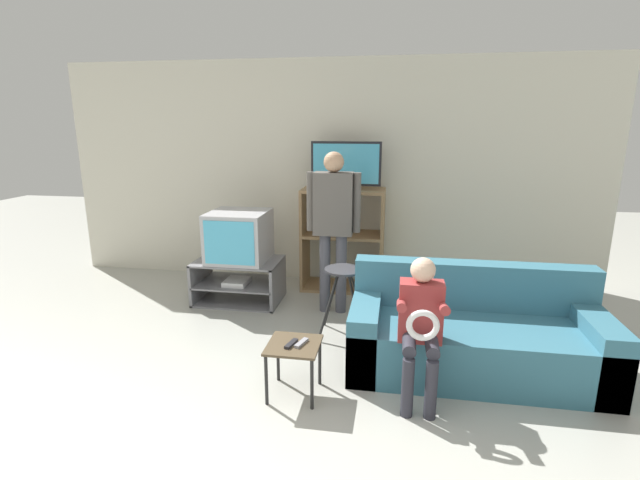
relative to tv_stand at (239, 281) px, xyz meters
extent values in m
cube|color=silver|center=(0.81, 0.90, 1.07)|extent=(6.40, 0.06, 2.60)
cube|color=slate|center=(0.00, 0.01, -0.22)|extent=(0.90, 0.59, 0.02)
cube|color=slate|center=(0.00, 0.01, -0.02)|extent=(0.87, 0.59, 0.02)
cube|color=slate|center=(0.00, 0.01, 0.22)|extent=(0.90, 0.59, 0.02)
cube|color=slate|center=(-0.44, 0.01, 0.00)|extent=(0.03, 0.59, 0.46)
cube|color=slate|center=(0.44, 0.01, 0.00)|extent=(0.03, 0.59, 0.46)
cube|color=white|center=(0.00, -0.07, 0.01)|extent=(0.24, 0.28, 0.05)
cube|color=#B2B2B7|center=(0.02, 0.02, 0.50)|extent=(0.60, 0.60, 0.53)
cube|color=#4CB7E0|center=(0.02, -0.28, 0.50)|extent=(0.52, 0.01, 0.45)
cube|color=#9E7A51|center=(0.61, 0.59, 0.36)|extent=(0.03, 0.48, 1.17)
cube|color=#9E7A51|center=(1.51, 0.59, 0.36)|extent=(0.03, 0.48, 1.17)
cube|color=#9E7A51|center=(1.06, 0.59, -0.21)|extent=(0.86, 0.48, 0.03)
cube|color=#9E7A51|center=(1.06, 0.59, 0.42)|extent=(0.86, 0.48, 0.03)
cube|color=#9E7A51|center=(1.06, 0.59, 0.93)|extent=(0.86, 0.48, 0.03)
cube|color=#3870B7|center=(0.90, 0.52, 0.54)|extent=(0.18, 0.04, 0.22)
cube|color=black|center=(1.08, 0.57, 0.96)|extent=(0.27, 0.20, 0.04)
cube|color=black|center=(1.08, 0.57, 1.23)|extent=(0.77, 0.04, 0.48)
cube|color=#4CB7E0|center=(1.08, 0.55, 1.23)|extent=(0.72, 0.01, 0.43)
cylinder|color=black|center=(1.09, -0.77, 0.08)|extent=(0.18, 0.16, 0.62)
cylinder|color=black|center=(1.34, -0.77, 0.08)|extent=(0.18, 0.16, 0.62)
cylinder|color=black|center=(1.09, -0.54, 0.08)|extent=(0.18, 0.16, 0.62)
cylinder|color=black|center=(1.34, -0.54, 0.08)|extent=(0.18, 0.16, 0.62)
cylinder|color=#333338|center=(1.22, -0.65, 0.40)|extent=(0.34, 0.34, 0.02)
cube|color=brown|center=(0.98, -1.66, 0.15)|extent=(0.36, 0.36, 0.02)
cylinder|color=black|center=(0.83, -1.82, -0.04)|extent=(0.02, 0.02, 0.37)
cylinder|color=black|center=(1.14, -1.82, -0.04)|extent=(0.02, 0.02, 0.37)
cylinder|color=black|center=(0.83, -1.50, -0.04)|extent=(0.02, 0.02, 0.37)
cylinder|color=black|center=(1.14, -1.50, -0.04)|extent=(0.02, 0.02, 0.37)
cube|color=#232328|center=(0.97, -1.68, 0.17)|extent=(0.07, 0.15, 0.02)
cube|color=gray|center=(1.04, -1.65, 0.17)|extent=(0.08, 0.15, 0.02)
cube|color=teal|center=(2.29, -1.12, -0.02)|extent=(1.90, 0.84, 0.41)
cube|color=teal|center=(2.29, -0.81, 0.37)|extent=(1.90, 0.20, 0.38)
cube|color=teal|center=(1.45, -1.12, 0.04)|extent=(0.22, 0.84, 0.53)
cube|color=teal|center=(3.13, -1.12, 0.04)|extent=(0.22, 0.84, 0.53)
cylinder|color=#4C4C56|center=(0.96, -0.11, 0.18)|extent=(0.11, 0.11, 0.81)
cylinder|color=#4C4C56|center=(1.13, -0.11, 0.18)|extent=(0.11, 0.11, 0.81)
cube|color=#5B5651|center=(1.04, -0.11, 0.89)|extent=(0.38, 0.20, 0.61)
cylinder|color=#5B5651|center=(0.82, -0.11, 0.91)|extent=(0.08, 0.08, 0.58)
cylinder|color=#5B5651|center=(1.27, -0.11, 0.91)|extent=(0.08, 0.08, 0.58)
sphere|color=tan|center=(1.04, -0.11, 1.30)|extent=(0.20, 0.20, 0.20)
cylinder|color=#2D2D38|center=(1.77, -1.78, -0.02)|extent=(0.08, 0.08, 0.41)
cylinder|color=#2D2D38|center=(1.92, -1.78, -0.02)|extent=(0.08, 0.08, 0.41)
cylinder|color=#2D2D38|center=(1.77, -1.63, 0.23)|extent=(0.09, 0.30, 0.09)
cylinder|color=#2D2D38|center=(1.92, -1.63, 0.23)|extent=(0.09, 0.30, 0.09)
cube|color=#993333|center=(1.85, -1.48, 0.40)|extent=(0.30, 0.17, 0.43)
cylinder|color=#993333|center=(1.71, -1.61, 0.48)|extent=(0.06, 0.31, 0.14)
cylinder|color=#993333|center=(1.98, -1.61, 0.48)|extent=(0.06, 0.31, 0.14)
sphere|color=beige|center=(1.85, -1.48, 0.69)|extent=(0.17, 0.17, 0.17)
torus|color=white|center=(1.85, -1.77, 0.42)|extent=(0.21, 0.04, 0.21)
camera|label=1|loc=(1.66, -4.54, 1.66)|focal=26.00mm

